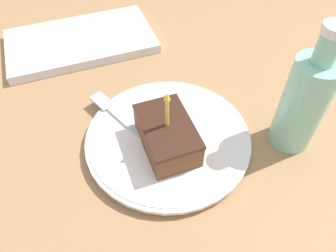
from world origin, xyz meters
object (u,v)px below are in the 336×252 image
cake_slice (167,135)px  marble_board (81,41)px  fork (121,118)px  bottle (304,101)px  plate (168,139)px

cake_slice → marble_board: cake_slice is taller
cake_slice → fork: (-0.05, 0.08, -0.02)m
marble_board → bottle: bearing=-54.2°
cake_slice → bottle: bottle is taller
plate → cake_slice: (-0.01, -0.02, 0.03)m
marble_board → cake_slice: bearing=-77.3°
plate → cake_slice: cake_slice is taller
plate → fork: 0.09m
fork → marble_board: 0.27m
fork → marble_board: bearing=95.0°
plate → bottle: (0.19, -0.06, 0.08)m
plate → cake_slice: 0.04m
plate → marble_board: size_ratio=0.87×
plate → marble_board: 0.34m
plate → bottle: bottle is taller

